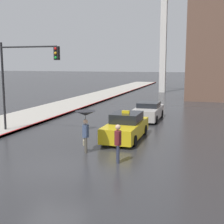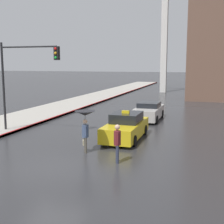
{
  "view_description": "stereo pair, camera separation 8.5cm",
  "coord_description": "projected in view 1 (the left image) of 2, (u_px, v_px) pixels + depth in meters",
  "views": [
    {
      "loc": [
        6.19,
        -11.38,
        4.39
      ],
      "look_at": [
        0.49,
        6.9,
        1.4
      ],
      "focal_mm": 50.0,
      "sensor_mm": 36.0,
      "label": 1
    },
    {
      "loc": [
        6.27,
        -11.35,
        4.39
      ],
      "look_at": [
        0.49,
        6.9,
        1.4
      ],
      "focal_mm": 50.0,
      "sensor_mm": 36.0,
      "label": 2
    }
  ],
  "objects": [
    {
      "name": "taxi",
      "position": [
        126.0,
        127.0,
        18.25
      ],
      "size": [
        1.91,
        4.64,
        1.69
      ],
      "rotation": [
        0.0,
        0.0,
        3.14
      ],
      "color": "gold",
      "rests_on": "ground_plane"
    },
    {
      "name": "pedestrian_man",
      "position": [
        118.0,
        140.0,
        13.78
      ],
      "size": [
        0.41,
        0.45,
        1.74
      ],
      "rotation": [
        0.0,
        0.0,
        -1.16
      ],
      "color": "#2D3347",
      "rests_on": "ground_plane"
    },
    {
      "name": "ground_plane",
      "position": [
        53.0,
        168.0,
        13.23
      ],
      "size": [
        300.0,
        300.0,
        0.0
      ],
      "primitive_type": "plane",
      "color": "#2D2D30"
    },
    {
      "name": "sedan_red",
      "position": [
        148.0,
        111.0,
        24.54
      ],
      "size": [
        1.91,
        4.57,
        1.36
      ],
      "rotation": [
        0.0,
        0.0,
        3.14
      ],
      "color": "#B7B2AD",
      "rests_on": "ground_plane"
    },
    {
      "name": "traffic_light",
      "position": [
        24.0,
        70.0,
        19.16
      ],
      "size": [
        4.04,
        0.38,
        5.68
      ],
      "color": "black",
      "rests_on": "ground_plane"
    },
    {
      "name": "monument_cross",
      "position": [
        164.0,
        16.0,
        46.41
      ],
      "size": [
        8.85,
        0.9,
        20.11
      ],
      "color": "white",
      "rests_on": "ground_plane"
    },
    {
      "name": "pedestrian_with_umbrella",
      "position": [
        85.0,
        120.0,
        15.28
      ],
      "size": [
        1.03,
        1.03,
        2.09
      ],
      "rotation": [
        0.0,
        0.0,
        2.09
      ],
      "color": "#4C473D",
      "rests_on": "ground_plane"
    }
  ]
}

